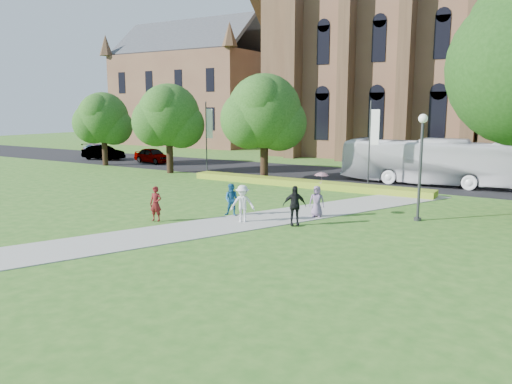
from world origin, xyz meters
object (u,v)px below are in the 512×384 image
Objects in this scene: car_2 at (98,150)px; pedestrian_0 at (156,204)px; car_1 at (103,153)px; streetlamp at (421,154)px; car_0 at (153,155)px; tour_coach at (426,162)px.

pedestrian_0 is at bearing -112.63° from car_2.
streetlamp is at bearing -117.78° from car_1.
car_2 is (-10.07, 1.82, -0.07)m from car_0.
car_0 is 26.45m from pedestrian_0.
car_1 is at bearing -109.19° from car_2.
streetlamp is 1.19× the size of car_0.
tour_coach is at bearing -78.96° from car_2.
streetlamp reaches higher than car_1.
streetlamp reaches higher than tour_coach.
car_0 is 10.23m from car_2.
car_0 is at bearing 87.70° from tour_coach.
car_0 is (-26.57, 0.27, -0.91)m from tour_coach.
car_1 is at bearing 161.46° from streetlamp.
car_1 is at bearing 88.64° from tour_coach.
tour_coach reaches higher than pedestrian_0.
pedestrian_0 is (-8.51, -19.05, -0.78)m from tour_coach.
car_1 is 2.66× the size of pedestrian_0.
streetlamp is 0.44× the size of tour_coach.
streetlamp reaches higher than car_2.
car_2 is at bearing 88.98° from car_0.
car_2 is (-39.05, 14.23, -2.59)m from streetlamp.
tour_coach is 2.70× the size of car_0.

